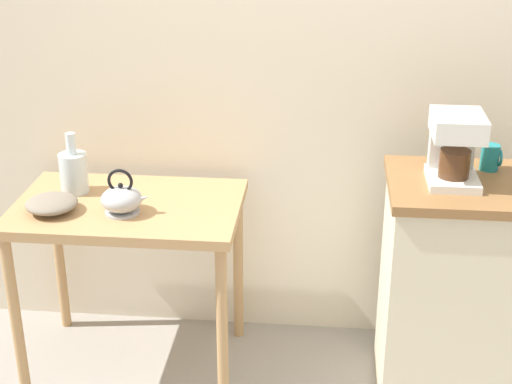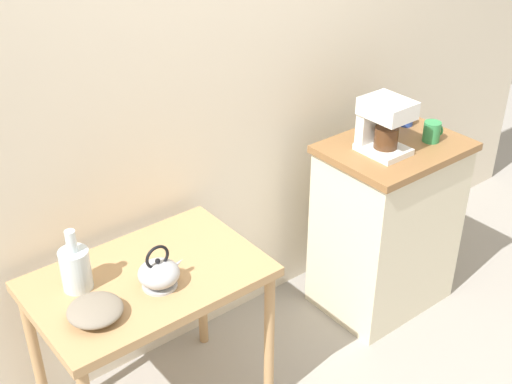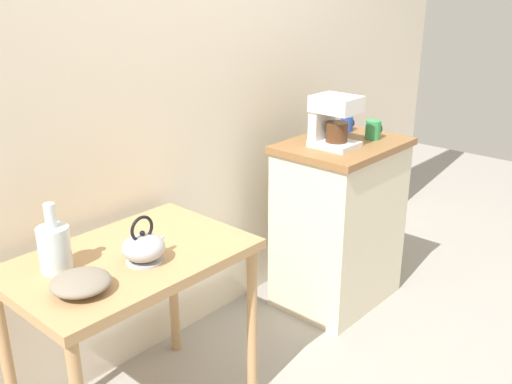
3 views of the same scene
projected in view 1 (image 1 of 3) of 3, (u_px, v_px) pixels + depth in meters
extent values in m
plane|color=gray|center=(293.00, 374.00, 3.23)|extent=(8.00, 8.00, 0.00)
cube|color=beige|center=(330.00, 23.00, 3.05)|extent=(4.40, 0.10, 2.80)
cube|color=tan|center=(128.00, 208.00, 3.02)|extent=(0.89, 0.59, 0.04)
cylinder|color=tan|center=(16.00, 319.00, 2.97)|extent=(0.04, 0.04, 0.71)
cylinder|color=tan|center=(222.00, 330.00, 2.90)|extent=(0.04, 0.04, 0.71)
cylinder|color=tan|center=(59.00, 257.00, 3.43)|extent=(0.04, 0.04, 0.71)
cylinder|color=tan|center=(238.00, 266.00, 3.36)|extent=(0.04, 0.04, 0.71)
cube|color=beige|center=(467.00, 296.00, 2.96)|extent=(0.64, 0.47, 0.89)
cube|color=olive|center=(481.00, 187.00, 2.78)|extent=(0.67, 0.50, 0.04)
cylinder|color=gray|center=(52.00, 211.00, 2.94)|extent=(0.09, 0.09, 0.01)
ellipsoid|color=gray|center=(52.00, 203.00, 2.92)|extent=(0.20, 0.20, 0.05)
cylinder|color=#B2B5BA|center=(122.00, 212.00, 2.92)|extent=(0.13, 0.13, 0.01)
ellipsoid|color=#B2B5BA|center=(122.00, 199.00, 2.90)|extent=(0.16, 0.16, 0.09)
cone|color=#B2B5BA|center=(141.00, 199.00, 2.90)|extent=(0.08, 0.03, 0.06)
sphere|color=black|center=(120.00, 185.00, 2.88)|extent=(0.02, 0.02, 0.02)
torus|color=black|center=(120.00, 181.00, 2.87)|extent=(0.10, 0.01, 0.10)
cylinder|color=silver|center=(74.00, 173.00, 3.08)|extent=(0.11, 0.11, 0.16)
cylinder|color=silver|center=(71.00, 144.00, 3.03)|extent=(0.04, 0.04, 0.09)
cube|color=white|center=(452.00, 179.00, 2.76)|extent=(0.18, 0.22, 0.03)
cube|color=white|center=(452.00, 141.00, 2.79)|extent=(0.16, 0.05, 0.26)
cube|color=white|center=(458.00, 125.00, 2.68)|extent=(0.18, 0.22, 0.08)
cylinder|color=#4C2D19|center=(454.00, 163.00, 2.72)|extent=(0.11, 0.11, 0.10)
cylinder|color=teal|center=(490.00, 157.00, 2.87)|extent=(0.07, 0.07, 0.10)
torus|color=teal|center=(500.00, 158.00, 2.86)|extent=(0.01, 0.07, 0.07)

